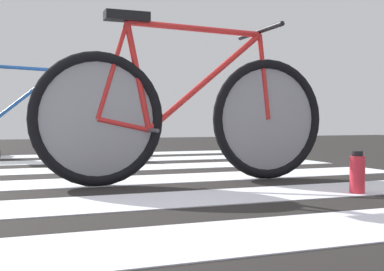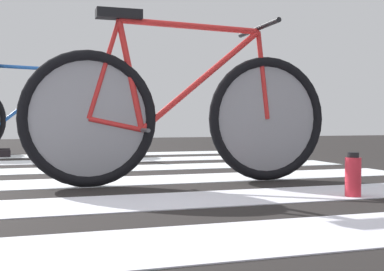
{
  "view_description": "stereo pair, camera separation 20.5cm",
  "coord_description": "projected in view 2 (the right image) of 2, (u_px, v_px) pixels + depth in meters",
  "views": [
    {
      "loc": [
        0.14,
        -3.04,
        0.37
      ],
      "look_at": [
        1.35,
        0.08,
        0.27
      ],
      "focal_mm": 47.35,
      "sensor_mm": 36.0,
      "label": 1
    },
    {
      "loc": [
        0.34,
        -3.04,
        0.37
      ],
      "look_at": [
        1.35,
        0.08,
        0.27
      ],
      "focal_mm": 47.35,
      "sensor_mm": 36.0,
      "label": 2
    }
  ],
  "objects": [
    {
      "name": "bicycle_1_of_3",
      "position": [
        182.0,
        114.0,
        2.78
      ],
      "size": [
        1.74,
        0.52,
        0.93
      ],
      "rotation": [
        0.0,
        0.0,
        -0.01
      ],
      "color": "black",
      "rests_on": "ground"
    },
    {
      "name": "bicycle_2_of_3",
      "position": [
        22.0,
        117.0,
        4.96
      ],
      "size": [
        1.74,
        0.52,
        0.93
      ],
      "rotation": [
        0.0,
        0.0,
        0.05
      ],
      "color": "black",
      "rests_on": "ground"
    },
    {
      "name": "water_bottle",
      "position": [
        353.0,
        176.0,
        2.3
      ],
      "size": [
        0.07,
        0.07,
        0.2
      ],
      "color": "red",
      "rests_on": "ground"
    }
  ]
}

